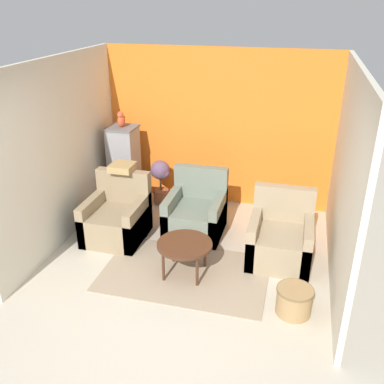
% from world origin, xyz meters
% --- Properties ---
extents(ground_plane, '(20.00, 20.00, 0.00)m').
position_xyz_m(ground_plane, '(0.00, 0.00, 0.00)').
color(ground_plane, beige).
rests_on(ground_plane, ground).
extents(wall_back_accent, '(3.80, 0.06, 2.55)m').
position_xyz_m(wall_back_accent, '(0.00, 3.35, 1.27)').
color(wall_back_accent, orange).
rests_on(wall_back_accent, ground_plane).
extents(wall_left, '(0.06, 3.32, 2.55)m').
position_xyz_m(wall_left, '(-1.87, 1.66, 1.27)').
color(wall_left, beige).
rests_on(wall_left, ground_plane).
extents(wall_right, '(0.06, 3.32, 2.55)m').
position_xyz_m(wall_right, '(1.87, 1.66, 1.27)').
color(wall_right, beige).
rests_on(wall_right, ground_plane).
extents(area_rug, '(2.09, 1.31, 0.01)m').
position_xyz_m(area_rug, '(0.05, 1.10, 0.01)').
color(area_rug, gray).
rests_on(area_rug, ground_plane).
extents(coffee_table, '(0.69, 0.69, 0.45)m').
position_xyz_m(coffee_table, '(0.05, 1.10, 0.41)').
color(coffee_table, '#472819').
rests_on(coffee_table, ground_plane).
extents(armchair_left, '(0.81, 0.85, 0.93)m').
position_xyz_m(armchair_left, '(-1.14, 1.74, 0.30)').
color(armchair_left, '#8E7A5B').
rests_on(armchair_left, ground_plane).
extents(armchair_right, '(0.81, 0.85, 0.93)m').
position_xyz_m(armchair_right, '(1.19, 1.75, 0.30)').
color(armchair_right, '#9E896B').
rests_on(armchair_right, ground_plane).
extents(armchair_middle, '(0.81, 0.85, 0.93)m').
position_xyz_m(armchair_middle, '(-0.07, 2.17, 0.30)').
color(armchair_middle, slate).
rests_on(armchair_middle, ground_plane).
extents(birdcage, '(0.49, 0.49, 1.33)m').
position_xyz_m(birdcage, '(-1.48, 2.87, 0.66)').
color(birdcage, slate).
rests_on(birdcage, ground_plane).
extents(parrot, '(0.12, 0.22, 0.26)m').
position_xyz_m(parrot, '(-1.48, 2.88, 1.45)').
color(parrot, '#D14C2D').
rests_on(parrot, birdcage).
extents(potted_plant, '(0.35, 0.32, 0.76)m').
position_xyz_m(potted_plant, '(-0.89, 2.99, 0.46)').
color(potted_plant, brown).
rests_on(potted_plant, ground_plane).
extents(wicker_basket, '(0.41, 0.41, 0.32)m').
position_xyz_m(wicker_basket, '(1.42, 0.69, 0.17)').
color(wicker_basket, '#A37F51').
rests_on(wicker_basket, ground_plane).
extents(throw_pillow, '(0.34, 0.34, 0.10)m').
position_xyz_m(throw_pillow, '(-1.14, 2.05, 0.98)').
color(throw_pillow, tan).
rests_on(throw_pillow, armchair_left).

